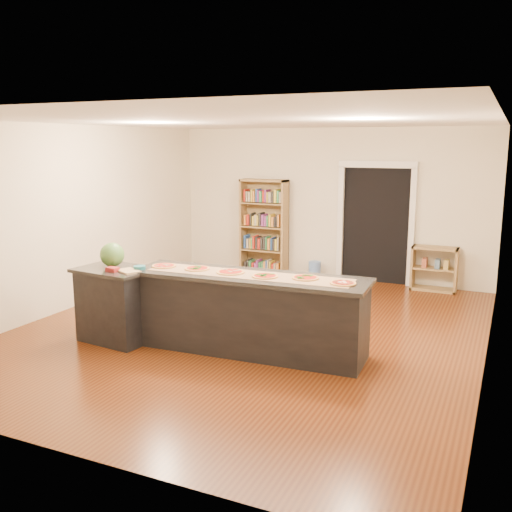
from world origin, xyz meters
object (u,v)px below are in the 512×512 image
at_px(bookshelf, 264,227).
at_px(waste_bin, 315,270).
at_px(low_shelf, 434,269).
at_px(kitchen_island, 248,313).
at_px(watermelon, 112,255).
at_px(side_counter, 117,304).

bearing_deg(bookshelf, waste_bin, -2.17).
height_order(bookshelf, low_shelf, bookshelf).
xyz_separation_m(kitchen_island, waste_bin, (-0.49, 3.97, -0.32)).
height_order(low_shelf, watermelon, watermelon).
relative_size(kitchen_island, bookshelf, 1.59).
height_order(kitchen_island, low_shelf, kitchen_island).
xyz_separation_m(side_counter, low_shelf, (3.39, 4.35, -0.10)).
bearing_deg(watermelon, low_shelf, 50.91).
bearing_deg(kitchen_island, low_shelf, 64.57).
relative_size(bookshelf, waste_bin, 5.53).
height_order(kitchen_island, watermelon, watermelon).
height_order(side_counter, bookshelf, bookshelf).
relative_size(low_shelf, watermelon, 2.47).
bearing_deg(waste_bin, low_shelf, 1.04).
height_order(waste_bin, watermelon, watermelon).
height_order(bookshelf, waste_bin, bookshelf).
height_order(side_counter, watermelon, watermelon).
relative_size(low_shelf, waste_bin, 2.31).
bearing_deg(watermelon, waste_bin, 72.74).
height_order(kitchen_island, bookshelf, bookshelf).
distance_m(waste_bin, watermelon, 4.54).
relative_size(kitchen_island, watermelon, 9.41).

